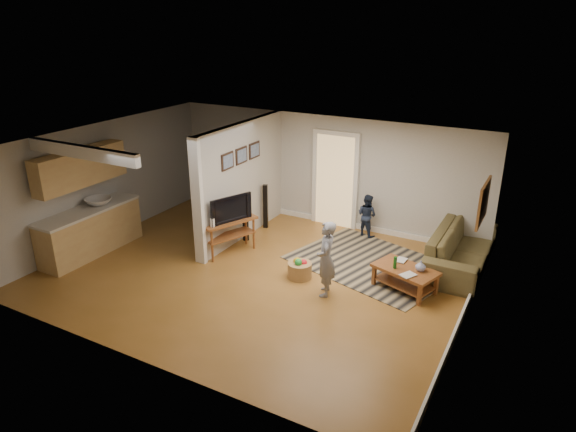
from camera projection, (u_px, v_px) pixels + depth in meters
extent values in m
plane|color=brown|center=(256.00, 274.00, 9.68)|extent=(7.50, 7.50, 0.00)
cube|color=beige|center=(324.00, 170.00, 11.67)|extent=(7.50, 0.04, 2.50)
cube|color=beige|center=(105.00, 182.00, 10.88)|extent=(0.04, 6.00, 2.50)
cube|color=beige|center=(470.00, 255.00, 7.55)|extent=(0.04, 6.00, 2.50)
cube|color=white|center=(253.00, 144.00, 8.76)|extent=(7.50, 6.00, 0.04)
cube|color=beige|center=(243.00, 181.00, 10.94)|extent=(0.15, 3.10, 2.50)
cube|color=white|center=(198.00, 203.00, 9.67)|extent=(0.22, 0.10, 2.50)
cube|color=white|center=(323.00, 219.00, 12.08)|extent=(7.50, 0.04, 0.12)
cube|color=white|center=(458.00, 324.00, 8.00)|extent=(0.04, 6.00, 0.12)
cube|color=#D8B272|center=(335.00, 181.00, 11.56)|extent=(0.90, 0.06, 2.10)
cube|color=tan|center=(91.00, 232.00, 10.38)|extent=(0.60, 2.20, 0.90)
cube|color=beige|center=(87.00, 210.00, 10.21)|extent=(0.64, 2.24, 0.05)
cube|color=tan|center=(80.00, 168.00, 9.90)|extent=(0.35, 2.00, 0.70)
imported|color=silver|center=(99.00, 205.00, 10.45)|extent=(0.54, 0.54, 0.19)
cube|color=black|center=(227.00, 161.00, 10.15)|extent=(0.03, 0.40, 0.34)
cube|color=black|center=(241.00, 155.00, 10.56)|extent=(0.03, 0.40, 0.34)
cube|color=black|center=(254.00, 150.00, 10.96)|extent=(0.03, 0.40, 0.34)
cube|color=#905E2F|center=(484.00, 203.00, 8.20)|extent=(0.04, 0.90, 0.68)
cube|color=black|center=(371.00, 263.00, 10.07)|extent=(3.41, 2.87, 0.01)
imported|color=#443922|center=(459.00, 265.00, 10.01)|extent=(0.99, 2.52, 0.74)
cube|color=brown|center=(405.00, 270.00, 8.97)|extent=(1.22, 0.94, 0.05)
cube|color=silver|center=(405.00, 269.00, 8.97)|extent=(0.76, 0.57, 0.02)
cube|color=brown|center=(404.00, 283.00, 9.06)|extent=(1.11, 0.83, 0.03)
cube|color=brown|center=(374.00, 275.00, 9.21)|extent=(0.08, 0.08, 0.40)
cube|color=brown|center=(420.00, 295.00, 8.56)|extent=(0.08, 0.08, 0.40)
cube|color=brown|center=(391.00, 266.00, 9.53)|extent=(0.08, 0.08, 0.40)
cube|color=brown|center=(436.00, 285.00, 8.88)|extent=(0.08, 0.08, 0.40)
imported|color=#283D95|center=(420.00, 271.00, 8.87)|extent=(0.23, 0.23, 0.19)
cylinder|color=#135415|center=(395.00, 263.00, 8.93)|extent=(0.06, 0.06, 0.22)
imported|color=#998C4C|center=(396.00, 260.00, 9.28)|extent=(0.19, 0.25, 0.02)
imported|color=#66594C|center=(404.00, 273.00, 8.78)|extent=(0.29, 0.32, 0.02)
cube|color=brown|center=(229.00, 221.00, 10.27)|extent=(0.84, 1.22, 0.05)
cube|color=brown|center=(230.00, 235.00, 10.39)|extent=(0.76, 1.12, 0.03)
cylinder|color=brown|center=(205.00, 241.00, 10.22)|extent=(0.05, 0.05, 0.71)
cylinder|color=brown|center=(246.00, 229.00, 10.79)|extent=(0.05, 0.05, 0.71)
cylinder|color=brown|center=(212.00, 245.00, 10.01)|extent=(0.05, 0.05, 0.71)
cylinder|color=brown|center=(254.00, 233.00, 10.58)|extent=(0.05, 0.05, 0.71)
imported|color=black|center=(229.00, 220.00, 10.25)|extent=(0.47, 0.90, 0.53)
cylinder|color=white|center=(212.00, 222.00, 9.91)|extent=(0.10, 0.10, 0.17)
cube|color=black|center=(245.00, 220.00, 10.93)|extent=(0.11, 0.11, 0.94)
cube|color=black|center=(265.00, 206.00, 11.60)|extent=(0.13, 0.13, 1.02)
cylinder|color=#A57147|center=(300.00, 270.00, 9.49)|extent=(0.45, 0.45, 0.29)
sphere|color=red|center=(304.00, 263.00, 9.44)|extent=(0.14, 0.14, 0.14)
sphere|color=gold|center=(297.00, 261.00, 9.48)|extent=(0.14, 0.14, 0.14)
sphere|color=green|center=(298.00, 262.00, 9.38)|extent=(0.14, 0.14, 0.14)
imported|color=gray|center=(325.00, 294.00, 8.98)|extent=(0.48, 0.58, 1.36)
imported|color=#1C263B|center=(366.00, 235.00, 11.36)|extent=(0.54, 0.48, 0.95)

